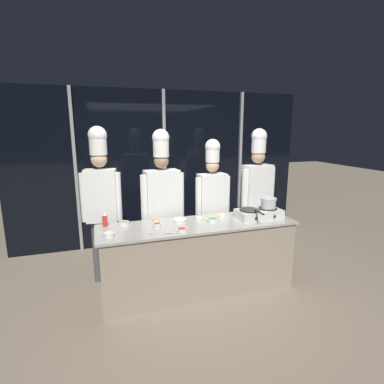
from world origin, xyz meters
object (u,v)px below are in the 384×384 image
object	(u,v)px
portable_stove	(259,214)
chef_pastry	(257,186)
stock_pot	(268,203)
prep_bowl_carrots	(156,220)
frying_pan	(250,208)
prep_bowl_chili_flakes	(182,230)
prep_bowl_ginger	(222,216)
prep_bowl_garlic	(180,220)
squeeze_bottle_chili	(105,220)
prep_bowl_bell_pepper	(157,225)
prep_bowl_onion	(109,234)
prep_bowl_rice	(199,219)
prep_bowl_mushrooms	(124,223)
prep_bowl_scallions	(213,220)
chef_head	(101,191)
serving_spoon_slotted	(165,233)
chef_sous	(162,194)
chef_line	(212,194)

from	to	relation	value
portable_stove	chef_pastry	bearing A→B (deg)	63.02
stock_pot	prep_bowl_carrots	size ratio (longest dim) A/B	2.44
frying_pan	prep_bowl_chili_flakes	xyz separation A→B (m)	(-0.97, -0.18, -0.12)
prep_bowl_ginger	prep_bowl_garlic	size ratio (longest dim) A/B	0.55
squeeze_bottle_chili	prep_bowl_bell_pepper	bearing A→B (deg)	-23.04
prep_bowl_bell_pepper	prep_bowl_onion	bearing A→B (deg)	-165.54
prep_bowl_onion	prep_bowl_rice	size ratio (longest dim) A/B	1.24
chef_pastry	prep_bowl_rice	bearing A→B (deg)	15.59
prep_bowl_mushrooms	prep_bowl_scallions	xyz separation A→B (m)	(1.09, -0.21, 0.00)
frying_pan	prep_bowl_rice	bearing A→B (deg)	169.18
prep_bowl_mushrooms	prep_bowl_rice	size ratio (longest dim) A/B	1.36
prep_bowl_carrots	prep_bowl_mushrooms	distance (m)	0.39
chef_head	prep_bowl_chili_flakes	bearing A→B (deg)	146.70
serving_spoon_slotted	chef_head	distance (m)	1.10
prep_bowl_bell_pepper	chef_sous	bearing A→B (deg)	71.29
frying_pan	prep_bowl_ginger	size ratio (longest dim) A/B	5.07
stock_pot	serving_spoon_slotted	bearing A→B (deg)	-172.79
portable_stove	serving_spoon_slotted	world-z (taller)	portable_stove
prep_bowl_garlic	chef_head	world-z (taller)	chef_head
prep_bowl_garlic	squeeze_bottle_chili	bearing A→B (deg)	171.47
prep_bowl_carrots	serving_spoon_slotted	size ratio (longest dim) A/B	0.37
prep_bowl_garlic	serving_spoon_slotted	bearing A→B (deg)	-128.47
squeeze_bottle_chili	prep_bowl_mushrooms	world-z (taller)	squeeze_bottle_chili
portable_stove	prep_bowl_ginger	distance (m)	0.49
squeeze_bottle_chili	prep_bowl_onion	size ratio (longest dim) A/B	1.49
frying_pan	prep_bowl_garlic	xyz separation A→B (m)	(-0.91, 0.15, -0.12)
prep_bowl_mushrooms	chef_head	size ratio (longest dim) A/B	0.06
prep_bowl_carrots	serving_spoon_slotted	bearing A→B (deg)	-86.37
stock_pot	squeeze_bottle_chili	world-z (taller)	stock_pot
prep_bowl_scallions	prep_bowl_bell_pepper	distance (m)	0.72
chef_sous	chef_line	bearing A→B (deg)	174.17
prep_bowl_chili_flakes	prep_bowl_bell_pepper	world-z (taller)	prep_bowl_bell_pepper
chef_sous	chef_line	size ratio (longest dim) A/B	1.07
squeeze_bottle_chili	chef_sous	size ratio (longest dim) A/B	0.09
prep_bowl_scallions	squeeze_bottle_chili	bearing A→B (deg)	169.57
portable_stove	chef_pastry	size ratio (longest dim) A/B	0.29
prep_bowl_bell_pepper	prep_bowl_rice	bearing A→B (deg)	8.88
chef_sous	prep_bowl_scallions	bearing A→B (deg)	129.55
portable_stove	prep_bowl_garlic	world-z (taller)	portable_stove
prep_bowl_carrots	chef_line	xyz separation A→B (m)	(0.89, 0.35, 0.20)
prep_bowl_scallions	prep_bowl_ginger	distance (m)	0.21
prep_bowl_mushrooms	prep_bowl_bell_pepper	distance (m)	0.43
prep_bowl_chili_flakes	prep_bowl_carrots	size ratio (longest dim) A/B	1.29
portable_stove	squeeze_bottle_chili	xyz separation A→B (m)	(-1.94, 0.28, 0.02)
serving_spoon_slotted	chef_pastry	distance (m)	1.80
prep_bowl_bell_pepper	frying_pan	bearing A→B (deg)	-1.76
prep_bowl_carrots	prep_bowl_garlic	distance (m)	0.30
prep_bowl_chili_flakes	prep_bowl_mushrooms	bearing A→B (deg)	144.13
frying_pan	prep_bowl_rice	distance (m)	0.68
frying_pan	stock_pot	xyz separation A→B (m)	(0.27, 0.01, 0.05)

